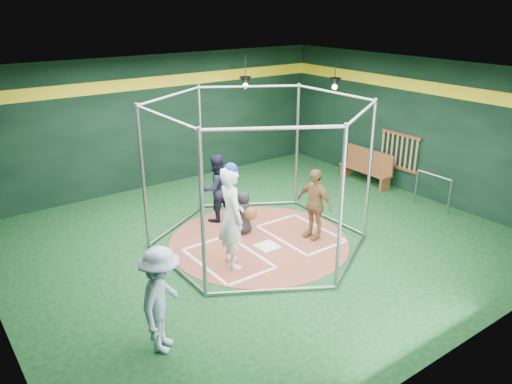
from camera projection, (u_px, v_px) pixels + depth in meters
room_shell at (259, 163)px, 9.97m from camera, size 10.10×9.10×3.53m
clay_disc at (259, 241)px, 10.59m from camera, size 3.80×3.80×0.01m
home_plate at (267, 246)px, 10.36m from camera, size 0.43×0.43×0.01m
batter_box_left at (228, 258)px, 9.88m from camera, size 1.17×1.77×0.01m
batter_box_right at (300, 233)px, 10.92m from camera, size 1.17×1.77×0.01m
batting_cage at (259, 175)px, 10.05m from camera, size 4.05×4.67×3.00m
bat_rack at (399, 151)px, 13.23m from camera, size 0.07×1.25×0.98m
pendant_lamp_near at (245, 81)px, 13.53m from camera, size 0.34×0.34×0.90m
pendant_lamp_far at (335, 82)px, 13.31m from camera, size 0.34×0.34×0.90m
batter_figure at (232, 216)px, 9.30m from camera, size 0.64×0.82×2.06m
visitor_leopard at (314, 204)px, 10.51m from camera, size 0.49×0.94×1.54m
catcher_figure at (245, 212)px, 10.79m from camera, size 0.53×0.59×0.97m
umpire at (216, 188)px, 11.34m from camera, size 0.80×0.64×1.57m
bystander_blue at (162, 300)px, 7.07m from camera, size 1.17×1.19×1.64m
dugout_bench at (367, 166)px, 13.86m from camera, size 0.38×1.63×0.95m
steel_railing at (433, 185)px, 12.14m from camera, size 0.05×1.00×0.86m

